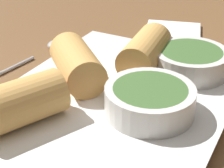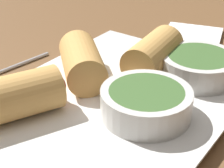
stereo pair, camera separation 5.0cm
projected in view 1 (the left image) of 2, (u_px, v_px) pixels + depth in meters
table_surface at (129, 119)px, 44.22cm from camera, size 180.00×140.00×2.00cm
serving_plate at (112, 104)px, 43.92cm from camera, size 33.98×25.79×1.50cm
roll_front_left at (76, 62)px, 46.41cm from camera, size 9.96×10.30×4.83cm
roll_front_right at (23, 102)px, 38.43cm from camera, size 10.66×8.39×4.83cm
roll_back_left at (146, 50)px, 49.48cm from camera, size 10.57×5.83×4.83cm
dipping_bowl_near at (150, 99)px, 40.17cm from camera, size 9.78×9.78×3.09cm
dipping_bowl_far at (190, 60)px, 48.52cm from camera, size 9.78×9.78×3.09cm
spoon at (46, 50)px, 57.86cm from camera, size 19.65×4.05×1.21cm
napkin at (172, 34)px, 64.14cm from camera, size 13.28×12.15×0.60cm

